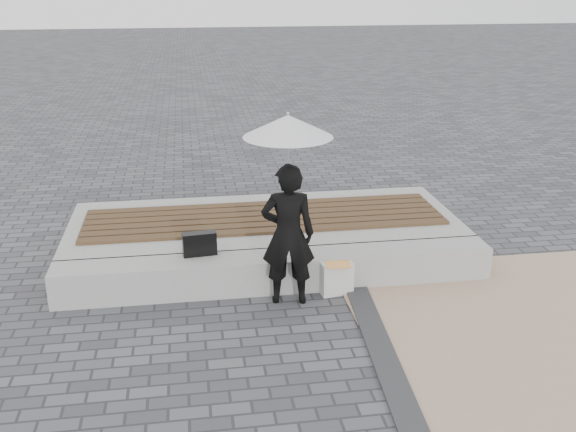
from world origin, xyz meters
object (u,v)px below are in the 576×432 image
(seating_ledge, at_px, (277,271))
(handbag, at_px, (199,244))
(woman, at_px, (288,235))
(parasol, at_px, (288,126))
(canvas_tote, at_px, (337,278))

(seating_ledge, distance_m, handbag, 0.94)
(woman, height_order, parasol, parasol)
(seating_ledge, distance_m, parasol, 1.80)
(woman, height_order, canvas_tote, woman)
(seating_ledge, bearing_deg, parasol, -79.14)
(canvas_tote, bearing_deg, parasol, -179.83)
(handbag, bearing_deg, woman, -34.90)
(handbag, distance_m, canvas_tote, 1.60)
(woman, relative_size, canvas_tote, 4.17)
(canvas_tote, bearing_deg, seating_ledge, 148.10)
(handbag, xyz_separation_m, canvas_tote, (1.50, -0.42, -0.35))
(parasol, bearing_deg, woman, 100.62)
(seating_ledge, distance_m, canvas_tote, 0.69)
(handbag, bearing_deg, canvas_tote, -22.04)
(seating_ledge, xyz_separation_m, canvas_tote, (0.64, -0.27, -0.01))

